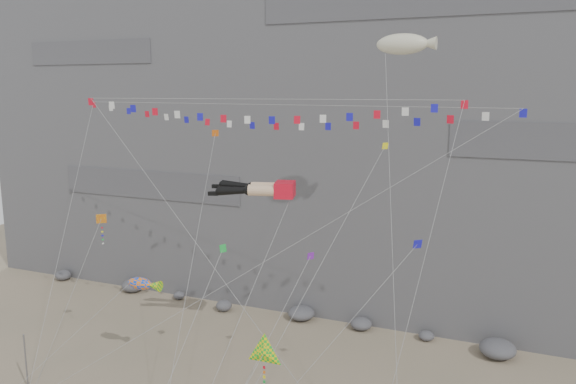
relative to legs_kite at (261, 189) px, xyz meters
The scene contains 15 objects.
cliff 27.26m from the legs_kite, 91.42° to the left, with size 80.00×28.00×50.00m, color slate.
talus_boulders 17.36m from the legs_kite, 93.50° to the left, with size 60.00×3.00×1.20m, color #5B5B5F, non-canonical shape.
anchor_pole_left 21.67m from the legs_kite, 147.04° to the right, with size 0.12×0.12×4.35m, color gray.
legs_kite is the anchor object (origin of this frame).
flag_banner_upper 6.82m from the legs_kite, 109.98° to the left, with size 37.74×16.15×27.97m.
flag_banner_lower 6.95m from the legs_kite, 67.15° to the right, with size 27.66×9.73×25.20m.
harlequin_kite 12.58m from the legs_kite, 158.05° to the right, with size 3.61×6.19×13.62m.
fish_windsock 11.71m from the legs_kite, 150.03° to the right, with size 9.14×7.16×12.37m.
delta_kite 13.68m from the legs_kite, 64.47° to the right, with size 3.82×6.01×9.23m.
blimp_windsock 14.69m from the legs_kite, 18.81° to the left, with size 5.63×13.27×28.33m.
small_kite_a 7.04m from the legs_kite, 154.16° to the left, with size 4.86×15.95×24.30m.
small_kite_b 7.02m from the legs_kite, 29.70° to the right, with size 3.54×11.51×15.47m.
small_kite_c 5.89m from the legs_kite, 102.94° to the right, with size 1.58×10.31×14.64m.
small_kite_d 9.56m from the legs_kite, ahead, with size 7.34×14.84×24.05m.
small_kite_e 13.36m from the legs_kite, 19.92° to the right, with size 10.28×8.11×17.61m.
Camera 1 is at (18.49, -31.10, 22.13)m, focal length 35.00 mm.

